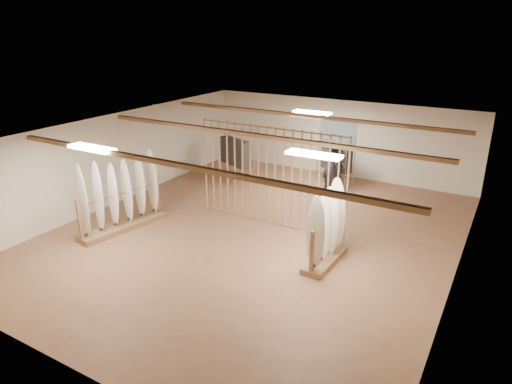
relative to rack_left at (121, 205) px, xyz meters
The scene contains 16 objects.
floor 3.75m from the rack_left, 25.59° to the left, with size 12.00×12.00×0.00m, color #926547.
ceiling 4.24m from the rack_left, 25.59° to the left, with size 12.00×12.00×0.00m, color gray.
wall_back 8.32m from the rack_left, 66.35° to the left, with size 12.00×12.00×0.00m, color white.
wall_front 5.57m from the rack_left, 52.97° to the right, with size 12.00×12.00×0.00m, color white.
wall_left 2.41m from the rack_left, 136.45° to the left, with size 12.00×12.00×0.00m, color white.
wall_right 8.50m from the rack_left, 10.83° to the left, with size 12.00×12.00×0.00m, color white.
ceiling_slats 4.20m from the rack_left, 25.59° to the left, with size 9.50×6.12×0.10m, color olive.
light_panels 4.21m from the rack_left, 25.59° to the left, with size 1.20×0.35×0.06m, color white.
bamboo_partition 4.16m from the rack_left, 35.73° to the left, with size 4.45×0.05×2.78m.
poster 8.32m from the rack_left, 66.29° to the left, with size 1.40×0.03×0.90m, color teal.
rack_left is the anchor object (origin of this frame).
rack_right 5.64m from the rack_left, 10.32° to the left, with size 0.56×1.63×1.88m.
clothing_rack_a 5.12m from the rack_left, 84.94° to the left, with size 1.46×0.91×1.64m.
clothing_rack_b 7.48m from the rack_left, 60.52° to the left, with size 1.30×0.85×1.47m.
shopper_a 6.91m from the rack_left, 56.83° to the left, with size 0.72×0.49×1.97m, color #26262E.
shopper_b 7.16m from the rack_left, 57.11° to the left, with size 0.87×0.68×1.80m, color #343028.
Camera 1 is at (5.63, -9.71, 5.35)m, focal length 32.00 mm.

